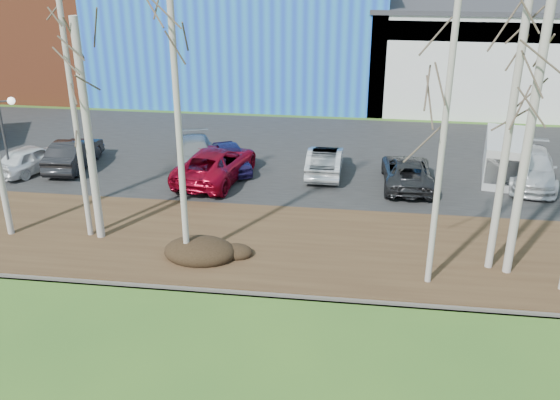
# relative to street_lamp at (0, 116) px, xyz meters

# --- Properties ---
(river) EXTENTS (80.00, 8.00, 0.90)m
(river) POSITION_rel_street_lamp_xyz_m (14.13, -12.33, -3.30)
(river) COLOR black
(river) RESTS_ON ground
(far_bank_rocks) EXTENTS (80.00, 0.80, 0.46)m
(far_bank_rocks) POSITION_rel_street_lamp_xyz_m (14.13, -8.23, -3.30)
(far_bank_rocks) COLOR #47423D
(far_bank_rocks) RESTS_ON ground
(far_bank) EXTENTS (80.00, 7.00, 0.15)m
(far_bank) POSITION_rel_street_lamp_xyz_m (14.13, -5.03, -3.22)
(far_bank) COLOR #382616
(far_bank) RESTS_ON ground
(parking_lot) EXTENTS (80.00, 14.00, 0.14)m
(parking_lot) POSITION_rel_street_lamp_xyz_m (14.13, 5.47, -3.23)
(parking_lot) COLOR black
(parking_lot) RESTS_ON ground
(building_brick) EXTENTS (16.32, 12.24, 7.80)m
(building_brick) POSITION_rel_street_lamp_xyz_m (-9.87, 19.47, 0.61)
(building_brick) COLOR brown
(building_brick) RESTS_ON ground
(building_blue) EXTENTS (20.40, 12.24, 8.30)m
(building_blue) POSITION_rel_street_lamp_xyz_m (8.13, 19.47, 0.86)
(building_blue) COLOR blue
(building_blue) RESTS_ON ground
(building_white) EXTENTS (18.36, 12.24, 6.80)m
(building_white) POSITION_rel_street_lamp_xyz_m (26.13, 19.46, 0.11)
(building_white) COLOR silver
(building_white) RESTS_ON ground
(dirt_mound) EXTENTS (2.70, 1.90, 0.53)m
(dirt_mound) POSITION_rel_street_lamp_xyz_m (11.08, -6.48, -2.88)
(dirt_mound) COLOR black
(dirt_mound) RESTS_ON far_bank
(birch_1) EXTENTS (0.21, 0.21, 10.53)m
(birch_1) POSITION_rel_street_lamp_xyz_m (6.29, -5.25, 2.12)
(birch_1) COLOR beige
(birch_1) RESTS_ON far_bank
(birch_2) EXTENTS (0.31, 0.31, 8.46)m
(birch_2) POSITION_rel_street_lamp_xyz_m (6.77, -5.36, 1.08)
(birch_2) COLOR beige
(birch_2) RESTS_ON far_bank
(birch_3) EXTENTS (0.22, 0.22, 11.78)m
(birch_3) POSITION_rel_street_lamp_xyz_m (10.65, -6.68, 2.74)
(birch_3) COLOR beige
(birch_3) RESTS_ON far_bank
(birch_4) EXTENTS (0.21, 0.21, 10.33)m
(birch_4) POSITION_rel_street_lamp_xyz_m (19.33, -7.13, 2.02)
(birch_4) COLOR beige
(birch_4) RESTS_ON far_bank
(birch_5) EXTENTS (0.30, 0.30, 10.04)m
(birch_5) POSITION_rel_street_lamp_xyz_m (22.17, -6.09, 1.87)
(birch_5) COLOR beige
(birch_5) RESTS_ON far_bank
(birch_7) EXTENTS (0.27, 0.27, 10.77)m
(birch_7) POSITION_rel_street_lamp_xyz_m (21.58, -5.82, 2.24)
(birch_7) COLOR beige
(birch_7) RESTS_ON far_bank
(street_lamp) EXTENTS (1.44, 0.82, 4.01)m
(street_lamp) POSITION_rel_street_lamp_xyz_m (0.00, 0.00, 0.00)
(street_lamp) COLOR #262628
(street_lamp) RESTS_ON parking_lot
(car_0) EXTENTS (3.03, 4.29, 1.36)m
(car_0) POSITION_rel_street_lamp_xyz_m (0.59, 1.16, -2.48)
(car_0) COLOR white
(car_0) RESTS_ON parking_lot
(car_1) EXTENTS (1.79, 4.57, 1.48)m
(car_1) POSITION_rel_street_lamp_xyz_m (2.40, 1.94, -2.42)
(car_1) COLOR black
(car_1) RESTS_ON parking_lot
(car_2) EXTENTS (3.56, 6.04, 1.58)m
(car_2) POSITION_rel_street_lamp_xyz_m (9.92, 1.28, -2.37)
(car_2) COLOR maroon
(car_2) RESTS_ON parking_lot
(car_3) EXTENTS (3.06, 4.92, 1.33)m
(car_3) POSITION_rel_street_lamp_xyz_m (8.40, 3.06, -2.49)
(car_3) COLOR gray
(car_3) RESTS_ON parking_lot
(car_4) EXTENTS (2.99, 4.07, 1.29)m
(car_4) POSITION_rel_street_lamp_xyz_m (10.38, 2.63, -2.51)
(car_4) COLOR #22194C
(car_4) RESTS_ON parking_lot
(car_5) EXTENTS (1.45, 4.09, 1.34)m
(car_5) POSITION_rel_street_lamp_xyz_m (14.98, 2.64, -2.49)
(car_5) COLOR silver
(car_5) RESTS_ON parking_lot
(car_6) EXTENTS (2.32, 4.87, 1.34)m
(car_6) POSITION_rel_street_lamp_xyz_m (19.04, 1.70, -2.49)
(car_6) COLOR #28282B
(car_6) RESTS_ON parking_lot
(car_7) EXTENTS (2.93, 5.50, 1.52)m
(car_7) POSITION_rel_street_lamp_xyz_m (24.93, 2.87, -2.40)
(car_7) COLOR silver
(car_7) RESTS_ON parking_lot
(car_8) EXTENTS (1.45, 4.09, 1.34)m
(car_8) POSITION_rel_street_lamp_xyz_m (15.21, 2.64, -2.49)
(car_8) COLOR silver
(car_8) RESTS_ON parking_lot
(van_white) EXTENTS (2.65, 4.80, 1.99)m
(van_white) POSITION_rel_street_lamp_xyz_m (23.78, 3.36, -2.16)
(van_white) COLOR silver
(van_white) RESTS_ON parking_lot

